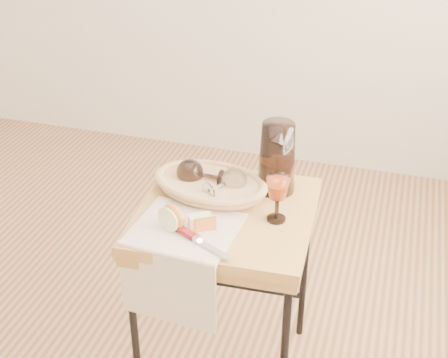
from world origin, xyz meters
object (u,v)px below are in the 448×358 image
(pitcher, at_px, (277,157))
(apple_half, at_px, (173,216))
(side_table, at_px, (226,295))
(table_knife, at_px, (199,240))
(goblet_lying_a, at_px, (203,175))
(tea_towel, at_px, (185,229))
(goblet_lying_b, at_px, (223,185))
(bread_basket, at_px, (210,187))
(wine_goblet, at_px, (277,199))

(pitcher, bearing_deg, apple_half, -112.74)
(side_table, relative_size, table_knife, 3.11)
(goblet_lying_a, xyz_separation_m, apple_half, (-0.01, -0.23, -0.01))
(tea_towel, distance_m, goblet_lying_b, 0.21)
(pitcher, bearing_deg, goblet_lying_b, -128.95)
(bread_basket, bearing_deg, goblet_lying_b, -14.59)
(side_table, xyz_separation_m, bread_basket, (-0.07, 0.08, 0.36))
(bread_basket, relative_size, apple_half, 4.00)
(goblet_lying_a, bearing_deg, side_table, 142.48)
(goblet_lying_b, bearing_deg, apple_half, -171.92)
(side_table, bearing_deg, tea_towel, -121.79)
(side_table, distance_m, table_knife, 0.40)
(bread_basket, bearing_deg, side_table, -38.91)
(bread_basket, distance_m, pitcher, 0.23)
(bread_basket, distance_m, table_knife, 0.27)
(wine_goblet, bearing_deg, pitcher, 103.43)
(apple_half, bearing_deg, table_knife, -4.25)
(tea_towel, height_order, goblet_lying_b, goblet_lying_b)
(pitcher, height_order, apple_half, pitcher)
(goblet_lying_b, height_order, apple_half, goblet_lying_b)
(tea_towel, distance_m, pitcher, 0.38)
(goblet_lying_b, bearing_deg, wine_goblet, -77.21)
(table_knife, bearing_deg, side_table, 110.89)
(goblet_lying_b, distance_m, table_knife, 0.25)
(apple_half, bearing_deg, pitcher, 75.89)
(bread_basket, height_order, pitcher, pitcher)
(bread_basket, height_order, goblet_lying_b, goblet_lying_b)
(goblet_lying_a, height_order, pitcher, pitcher)
(goblet_lying_b, relative_size, pitcher, 0.48)
(goblet_lying_a, bearing_deg, apple_half, 91.20)
(goblet_lying_a, distance_m, table_knife, 0.30)
(tea_towel, relative_size, table_knife, 1.37)
(goblet_lying_b, height_order, wine_goblet, wine_goblet)
(tea_towel, bearing_deg, pitcher, 59.62)
(goblet_lying_a, relative_size, wine_goblet, 0.97)
(table_knife, bearing_deg, goblet_lying_b, 118.16)
(bread_basket, bearing_deg, apple_half, -93.41)
(wine_goblet, bearing_deg, apple_half, -154.04)
(goblet_lying_b, bearing_deg, goblet_lying_a, 98.73)
(goblet_lying_a, xyz_separation_m, table_knife, (0.08, -0.28, -0.04))
(bread_basket, height_order, table_knife, bread_basket)
(goblet_lying_a, distance_m, goblet_lying_b, 0.08)
(apple_half, bearing_deg, goblet_lying_b, 89.06)
(goblet_lying_b, distance_m, apple_half, 0.22)
(tea_towel, height_order, wine_goblet, wine_goblet)
(tea_towel, distance_m, bread_basket, 0.21)
(side_table, relative_size, goblet_lying_b, 5.09)
(bread_basket, relative_size, goblet_lying_a, 2.33)
(pitcher, relative_size, apple_half, 3.30)
(goblet_lying_b, relative_size, wine_goblet, 0.90)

